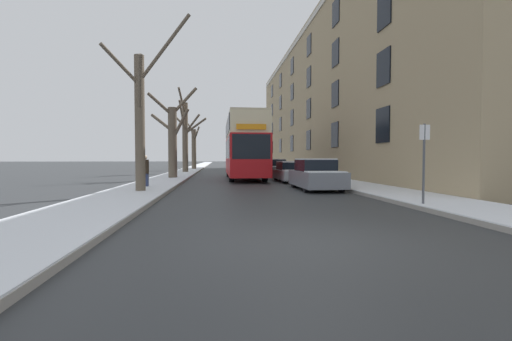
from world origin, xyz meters
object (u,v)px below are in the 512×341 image
(bare_tree_left_1, at_px, (173,138))
(double_decker_bus, at_px, (244,144))
(bare_tree_left_0, at_px, (141,117))
(parked_car_2, at_px, (274,168))
(parked_car_0, at_px, (316,175))
(street_sign_post, at_px, (424,160))
(parked_car_3, at_px, (264,166))
(parked_car_1, at_px, (291,172))
(pedestrian_left_sidewalk, at_px, (145,171))
(bare_tree_left_3, at_px, (194,147))
(bare_tree_left_2, at_px, (185,134))

(bare_tree_left_1, height_order, double_decker_bus, bare_tree_left_1)
(bare_tree_left_0, bearing_deg, double_decker_bus, 63.82)
(parked_car_2, bearing_deg, bare_tree_left_1, -155.09)
(parked_car_0, bearing_deg, street_sign_post, -77.92)
(parked_car_3, bearing_deg, parked_car_1, -90.00)
(bare_tree_left_1, bearing_deg, parked_car_1, -20.21)
(parked_car_0, xyz_separation_m, parked_car_3, (0.00, 18.41, 0.01))
(double_decker_bus, height_order, pedestrian_left_sidewalk, double_decker_bus)
(bare_tree_left_1, height_order, parked_car_2, bare_tree_left_1)
(parked_car_3, bearing_deg, double_decker_bus, -106.19)
(bare_tree_left_0, height_order, bare_tree_left_3, bare_tree_left_0)
(double_decker_bus, bearing_deg, bare_tree_left_1, -175.20)
(bare_tree_left_0, height_order, double_decker_bus, bare_tree_left_0)
(bare_tree_left_2, distance_m, parked_car_3, 8.49)
(bare_tree_left_1, height_order, parked_car_3, bare_tree_left_1)
(bare_tree_left_1, relative_size, parked_car_1, 1.44)
(parked_car_0, xyz_separation_m, street_sign_post, (1.38, -6.45, 0.76))
(parked_car_1, distance_m, pedestrian_left_sidewalk, 9.42)
(street_sign_post, bearing_deg, parked_car_1, 96.50)
(double_decker_bus, bearing_deg, street_sign_post, -75.03)
(parked_car_1, distance_m, parked_car_3, 12.74)
(bare_tree_left_2, xyz_separation_m, pedestrian_left_sidewalk, (-0.27, -17.66, -2.98))
(parked_car_3, bearing_deg, parked_car_2, -90.00)
(parked_car_0, bearing_deg, bare_tree_left_1, 132.44)
(pedestrian_left_sidewalk, bearing_deg, parked_car_1, 18.57)
(bare_tree_left_1, height_order, bare_tree_left_3, bare_tree_left_1)
(pedestrian_left_sidewalk, relative_size, street_sign_post, 0.66)
(street_sign_post, bearing_deg, bare_tree_left_2, 110.27)
(bare_tree_left_1, relative_size, double_decker_bus, 0.62)
(street_sign_post, bearing_deg, bare_tree_left_1, 121.51)
(bare_tree_left_2, relative_size, parked_car_3, 2.05)
(parked_car_2, xyz_separation_m, street_sign_post, (1.38, -18.61, 0.78))
(bare_tree_left_2, distance_m, pedestrian_left_sidewalk, 17.91)
(bare_tree_left_0, distance_m, pedestrian_left_sidewalk, 3.26)
(bare_tree_left_3, height_order, pedestrian_left_sidewalk, bare_tree_left_3)
(bare_tree_left_0, bearing_deg, bare_tree_left_1, 89.97)
(parked_car_1, relative_size, street_sign_post, 1.81)
(bare_tree_left_3, relative_size, street_sign_post, 2.39)
(bare_tree_left_0, bearing_deg, pedestrian_left_sidewalk, 98.00)
(parked_car_3, relative_size, pedestrian_left_sidewalk, 2.41)
(bare_tree_left_1, distance_m, bare_tree_left_2, 10.09)
(bare_tree_left_0, distance_m, double_decker_bus, 11.52)
(parked_car_1, relative_size, pedestrian_left_sidewalk, 2.77)
(bare_tree_left_2, bearing_deg, street_sign_post, -69.73)
(bare_tree_left_1, bearing_deg, street_sign_post, -58.49)
(bare_tree_left_2, bearing_deg, parked_car_1, -58.67)
(bare_tree_left_0, relative_size, pedestrian_left_sidewalk, 4.41)
(bare_tree_left_2, height_order, double_decker_bus, bare_tree_left_2)
(parked_car_3, height_order, pedestrian_left_sidewalk, pedestrian_left_sidewalk)
(parked_car_1, bearing_deg, bare_tree_left_3, 108.73)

